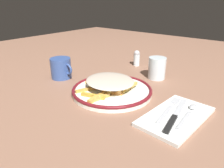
{
  "coord_description": "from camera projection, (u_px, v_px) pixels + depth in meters",
  "views": [
    {
      "loc": [
        0.44,
        -0.53,
        0.32
      ],
      "look_at": [
        0.0,
        0.0,
        0.04
      ],
      "focal_mm": 33.56,
      "sensor_mm": 36.0,
      "label": 1
    }
  ],
  "objects": [
    {
      "name": "ground_plane",
      "position": [
        112.0,
        93.0,
        0.76
      ],
      "size": [
        2.6,
        2.6,
        0.0
      ],
      "primitive_type": "plane",
      "color": "#8A614B"
    },
    {
      "name": "plate",
      "position": [
        112.0,
        90.0,
        0.75
      ],
      "size": [
        0.29,
        0.29,
        0.02
      ],
      "color": "white",
      "rests_on": "ground_plane"
    },
    {
      "name": "fries_heap",
      "position": [
        110.0,
        83.0,
        0.74
      ],
      "size": [
        0.23,
        0.25,
        0.04
      ],
      "color": "#F1B367",
      "rests_on": "plate"
    },
    {
      "name": "napkin",
      "position": [
        176.0,
        116.0,
        0.6
      ],
      "size": [
        0.15,
        0.25,
        0.01
      ],
      "primitive_type": "cube",
      "rotation": [
        0.0,
        0.0,
        -0.07
      ],
      "color": "silver",
      "rests_on": "ground_plane"
    },
    {
      "name": "fork",
      "position": [
        169.0,
        109.0,
        0.63
      ],
      "size": [
        0.04,
        0.18,
        0.01
      ],
      "color": "silver",
      "rests_on": "napkin"
    },
    {
      "name": "knife",
      "position": [
        175.0,
        117.0,
        0.58
      ],
      "size": [
        0.05,
        0.21,
        0.01
      ],
      "color": "black",
      "rests_on": "napkin"
    },
    {
      "name": "spoon",
      "position": [
        190.0,
        112.0,
        0.61
      ],
      "size": [
        0.03,
        0.15,
        0.01
      ],
      "color": "silver",
      "rests_on": "napkin"
    },
    {
      "name": "water_glass",
      "position": [
        157.0,
        68.0,
        0.88
      ],
      "size": [
        0.07,
        0.07,
        0.09
      ],
      "primitive_type": "cylinder",
      "color": "silver",
      "rests_on": "ground_plane"
    },
    {
      "name": "coffee_mug",
      "position": [
        61.0,
        68.0,
        0.89
      ],
      "size": [
        0.11,
        0.09,
        0.09
      ],
      "color": "#365397",
      "rests_on": "ground_plane"
    },
    {
      "name": "salt_shaker",
      "position": [
        137.0,
        58.0,
        1.05
      ],
      "size": [
        0.03,
        0.03,
        0.08
      ],
      "color": "silver",
      "rests_on": "ground_plane"
    }
  ]
}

